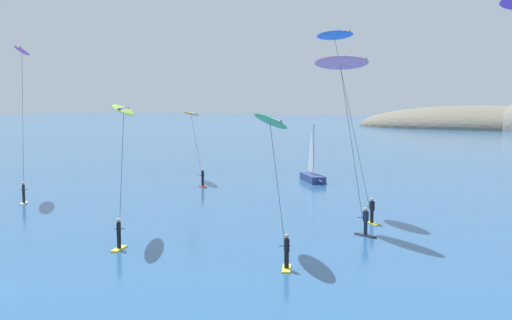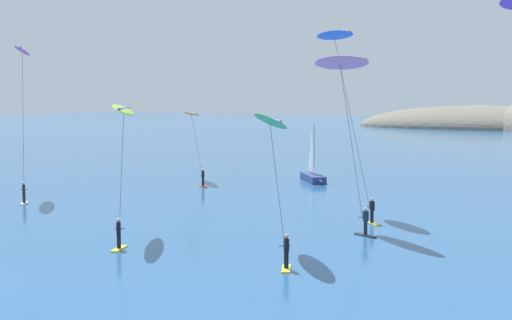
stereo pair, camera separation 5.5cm
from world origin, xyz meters
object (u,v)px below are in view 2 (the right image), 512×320
at_px(kitesurfer_magenta, 22,61).
at_px(kitesurfer_orange, 192,119).
at_px(kitesurfer_lime, 123,119).
at_px(kitesurfer_green, 271,130).
at_px(sailboat_near, 314,175).
at_px(kitesurfer_pink, 342,74).
at_px(kitesurfer_blue, 337,48).

height_order(kitesurfer_magenta, kitesurfer_orange, kitesurfer_magenta).
xyz_separation_m(kitesurfer_lime, kitesurfer_green, (9.27, 1.35, -0.44)).
distance_m(sailboat_near, kitesurfer_orange, 13.32).
xyz_separation_m(kitesurfer_magenta, kitesurfer_pink, (27.99, 2.19, -1.62)).
bearing_deg(kitesurfer_lime, kitesurfer_blue, 66.42).
bearing_deg(sailboat_near, kitesurfer_magenta, -126.64).
bearing_deg(kitesurfer_green, kitesurfer_lime, -171.75).
bearing_deg(kitesurfer_magenta, kitesurfer_blue, 17.03).
height_order(kitesurfer_lime, kitesurfer_orange, kitesurfer_lime).
height_order(sailboat_near, kitesurfer_pink, kitesurfer_pink).
relative_size(kitesurfer_lime, kitesurfer_blue, 0.61).
bearing_deg(sailboat_near, kitesurfer_green, -66.21).
distance_m(kitesurfer_pink, kitesurfer_orange, 26.95).
distance_m(kitesurfer_pink, kitesurfer_blue, 6.57).
bearing_deg(kitesurfer_orange, kitesurfer_magenta, -107.60).
bearing_deg(kitesurfer_green, sailboat_near, 113.79).
distance_m(kitesurfer_orange, kitesurfer_blue, 22.25).
bearing_deg(kitesurfer_orange, kitesurfer_pink, -30.80).
height_order(kitesurfer_magenta, kitesurfer_blue, kitesurfer_blue).
distance_m(kitesurfer_lime, kitesurfer_blue, 16.78).
bearing_deg(kitesurfer_blue, kitesurfer_magenta, -162.97).
xyz_separation_m(sailboat_near, kitesurfer_green, (11.94, -27.07, 5.81)).
xyz_separation_m(kitesurfer_magenta, kitesurfer_lime, (18.53, -7.09, -4.35)).
height_order(kitesurfer_green, kitesurfer_blue, kitesurfer_blue).
xyz_separation_m(kitesurfer_pink, kitesurfer_blue, (-3.03, 5.45, 2.07)).
bearing_deg(kitesurfer_blue, kitesurfer_lime, -113.58).
relative_size(kitesurfer_green, kitesurfer_blue, 0.57).
relative_size(kitesurfer_lime, kitesurfer_orange, 1.01).
xyz_separation_m(kitesurfer_magenta, kitesurfer_orange, (5.04, 15.88, -5.08)).
bearing_deg(kitesurfer_green, kitesurfer_blue, 101.98).
bearing_deg(kitesurfer_pink, kitesurfer_magenta, -175.52).
xyz_separation_m(kitesurfer_lime, kitesurfer_pink, (9.46, 9.29, 2.73)).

